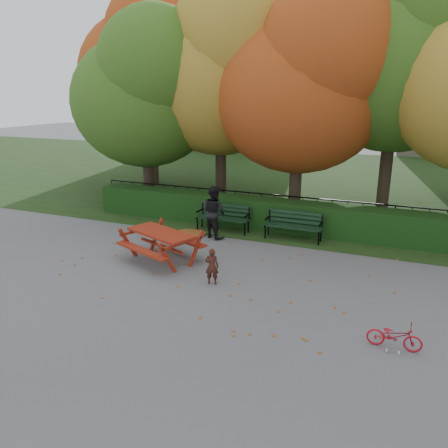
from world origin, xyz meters
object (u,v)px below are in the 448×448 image
at_px(bench_left, 224,215).
at_px(picnic_table, 161,238).
at_px(child, 212,266).
at_px(tree_d, 411,44).
at_px(tree_a, 148,91).
at_px(bench_right, 294,223).
at_px(bicycle, 394,336).
at_px(adult, 214,212).
at_px(tree_c, 308,81).
at_px(tree_b, 227,66).
at_px(tree_f, 153,65).

bearing_deg(bench_left, picnic_table, -98.89).
relative_size(bench_left, child, 1.97).
bearing_deg(picnic_table, tree_d, 70.96).
relative_size(tree_a, bench_right, 4.16).
xyz_separation_m(bench_left, picnic_table, (-0.51, -3.24, 0.14)).
bearing_deg(picnic_table, bicycle, 1.66).
height_order(tree_d, adult, tree_d).
height_order(bench_right, bicycle, bench_right).
bearing_deg(bench_right, tree_a, 163.39).
xyz_separation_m(tree_a, bench_left, (3.89, -1.88, -4.00)).
xyz_separation_m(tree_c, tree_d, (3.04, 1.27, 1.16)).
relative_size(tree_b, bench_left, 4.88).
xyz_separation_m(picnic_table, bicycle, (6.09, -2.14, -0.41)).
distance_m(tree_c, child, 7.74).
distance_m(tree_b, bench_right, 6.76).
bearing_deg(bicycle, bench_left, 45.64).
distance_m(tree_a, bicycle, 12.67).
distance_m(tree_b, tree_c, 3.42).
bearing_deg(tree_b, bicycle, -51.38).
height_order(tree_b, bicycle, tree_b).
distance_m(bench_left, child, 4.31).
distance_m(tree_c, picnic_table, 7.39).
relative_size(tree_c, bench_left, 4.44).
bearing_deg(tree_b, bench_left, -69.42).
bearing_deg(child, tree_c, -113.37).
xyz_separation_m(bench_right, child, (-1.02, -4.08, -0.06)).
bearing_deg(tree_d, bench_left, -145.74).
relative_size(child, adult, 0.54).
bearing_deg(bench_right, bench_left, 180.00).
xyz_separation_m(tree_d, child, (-3.79, -7.61, -5.53)).
xyz_separation_m(tree_b, tree_d, (6.32, 0.48, 0.58)).
distance_m(bench_right, bicycle, 6.26).
bearing_deg(bench_right, tree_c, 96.70).
bearing_deg(child, bicycle, 146.23).
bearing_deg(bicycle, adult, 50.22).
height_order(tree_b, adult, tree_b).
bearing_deg(child, adult, -83.76).
xyz_separation_m(tree_b, tree_f, (-4.69, 2.49, 0.29)).
bearing_deg(tree_c, bicycle, -65.68).
height_order(bench_right, picnic_table, picnic_table).
relative_size(tree_f, child, 10.07).
distance_m(tree_c, bench_right, 4.87).
bearing_deg(bicycle, child, 72.41).
height_order(tree_a, picnic_table, tree_a).
distance_m(tree_d, tree_f, 11.20).
height_order(tree_d, bench_left, tree_d).
distance_m(tree_a, child, 8.93).
xyz_separation_m(tree_d, bench_right, (-2.78, -3.53, -5.46)).
bearing_deg(tree_d, tree_b, -175.62).
distance_m(tree_a, bench_left, 5.89).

